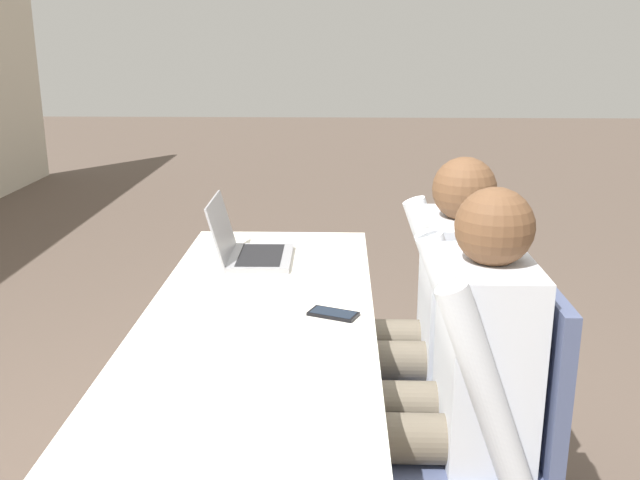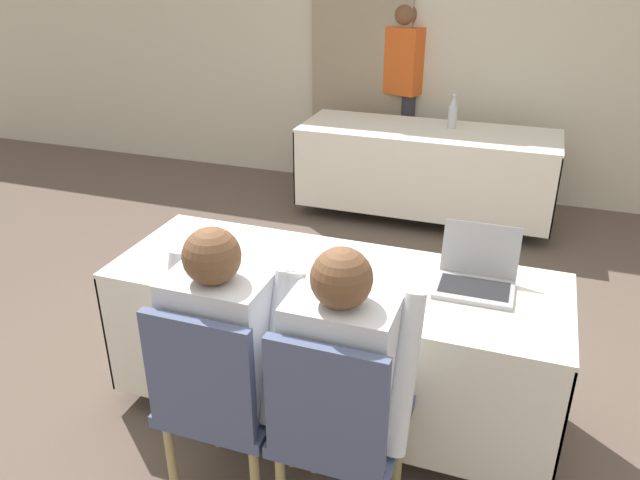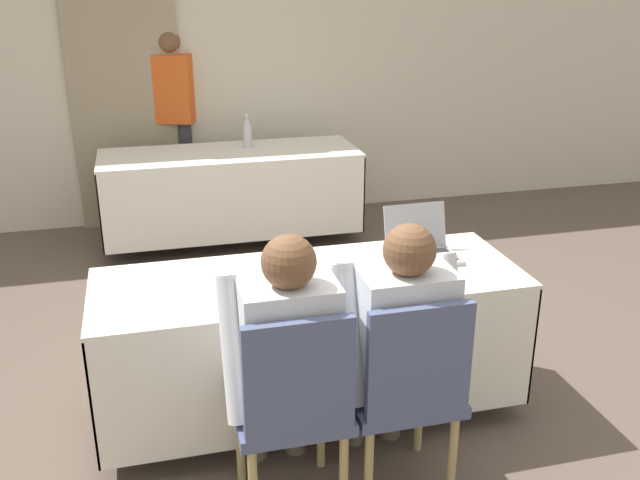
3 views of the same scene
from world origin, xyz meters
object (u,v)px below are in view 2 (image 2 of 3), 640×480
person_checkered_shirt (230,345)px  person_white_shirt (346,370)px  water_bottle (453,113)px  chair_near_right (337,425)px  laptop (476,277)px  cell_phone (328,301)px  chair_near_left (220,396)px  person_red_shirt (402,86)px

person_checkered_shirt → person_white_shirt: 0.45m
water_bottle → chair_near_right: size_ratio=0.28×
laptop → person_checkered_shirt: (-0.81, -0.65, -0.10)m
cell_phone → person_white_shirt: size_ratio=0.14×
chair_near_right → person_checkered_shirt: 0.49m
laptop → chair_near_left: size_ratio=0.35×
cell_phone → person_white_shirt: person_white_shirt is taller
chair_near_right → person_red_shirt: size_ratio=0.58×
chair_near_left → person_checkered_shirt: bearing=-90.0°
water_bottle → person_white_shirt: 3.11m
person_red_shirt → chair_near_left: bearing=-67.0°
cell_phone → chair_near_left: chair_near_left is taller
laptop → person_red_shirt: (-1.00, 3.00, 0.14)m
person_white_shirt → chair_near_right: bearing=90.0°
water_bottle → chair_near_left: 3.24m
water_bottle → person_red_shirt: (-0.53, 0.55, 0.06)m
cell_phone → chair_near_left: bearing=-100.0°
water_bottle → chair_near_left: size_ratio=0.28×
person_checkered_shirt → cell_phone: bearing=-130.2°
laptop → cell_phone: size_ratio=1.98×
laptop → chair_near_right: (-0.36, -0.75, -0.26)m
cell_phone → chair_near_left: (-0.27, -0.43, -0.22)m
person_checkered_shirt → chair_near_left: bearing=90.0°
person_red_shirt → person_white_shirt: bearing=-59.8°
cell_phone → person_red_shirt: bearing=120.5°
water_bottle → person_red_shirt: bearing=134.0°
person_checkered_shirt → laptop: bearing=-141.5°
person_red_shirt → person_checkered_shirt: bearing=-66.9°
chair_near_left → person_red_shirt: (-0.19, 3.75, 0.40)m
water_bottle → chair_near_right: (0.11, -3.21, -0.33)m
laptop → person_red_shirt: 3.17m
cell_phone → water_bottle: (0.07, 2.78, 0.11)m
laptop → chair_near_left: (-0.81, -0.75, -0.26)m
water_bottle → person_white_shirt: person_white_shirt is taller
chair_near_left → person_white_shirt: size_ratio=0.78×
water_bottle → person_white_shirt: bearing=-87.9°
water_bottle → person_red_shirt: person_red_shirt is taller
chair_near_right → person_checkered_shirt: (-0.45, 0.10, 0.16)m
laptop → chair_near_right: size_ratio=0.35×
person_checkered_shirt → person_red_shirt: (-0.19, 3.65, 0.24)m
laptop → person_checkered_shirt: bearing=-142.2°
person_checkered_shirt → person_white_shirt: (0.45, 0.00, 0.00)m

